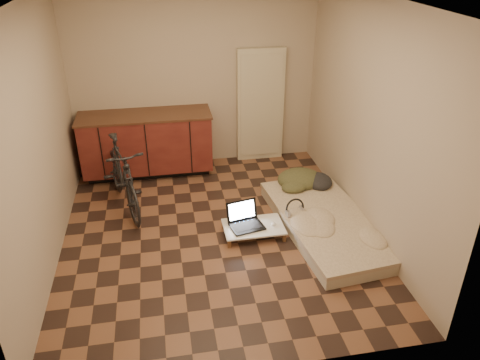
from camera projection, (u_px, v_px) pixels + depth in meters
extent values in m
cube|color=brown|center=(216.00, 232.00, 5.53)|extent=(3.50, 4.00, 0.00)
cube|color=#BBA890|center=(195.00, 78.00, 6.65)|extent=(3.50, 0.00, 2.60)
cube|color=#BBA890|center=(251.00, 239.00, 3.18)|extent=(3.50, 0.00, 2.60)
cube|color=#BBA890|center=(38.00, 142.00, 4.64)|extent=(0.00, 4.00, 2.60)
cube|color=#BBA890|center=(369.00, 119.00, 5.19)|extent=(0.00, 4.00, 2.60)
cube|color=black|center=(150.00, 169.00, 6.90)|extent=(1.70, 0.48, 0.10)
cube|color=#531A17|center=(147.00, 142.00, 6.65)|extent=(1.80, 0.60, 0.78)
cube|color=#4C2C1C|center=(144.00, 115.00, 6.46)|extent=(1.84, 0.62, 0.03)
cube|color=beige|center=(260.00, 105.00, 6.96)|extent=(0.70, 0.10, 1.70)
imported|color=black|center=(122.00, 172.00, 5.80)|extent=(0.85, 1.62, 1.01)
cube|color=beige|center=(326.00, 224.00, 5.56)|extent=(1.15, 2.09, 0.13)
cube|color=beige|center=(326.00, 218.00, 5.52)|extent=(1.18, 2.11, 0.05)
cube|color=brown|center=(229.00, 244.00, 5.25)|extent=(0.04, 0.04, 0.10)
cube|color=brown|center=(224.00, 225.00, 5.59)|extent=(0.04, 0.04, 0.10)
cube|color=brown|center=(284.00, 237.00, 5.35)|extent=(0.04, 0.04, 0.10)
cube|color=brown|center=(276.00, 219.00, 5.69)|extent=(0.04, 0.04, 0.10)
cube|color=white|center=(253.00, 227.00, 5.44)|extent=(0.70, 0.46, 0.02)
cube|color=black|center=(247.00, 227.00, 5.41)|extent=(0.42, 0.34, 0.02)
cube|color=black|center=(242.00, 210.00, 5.49)|extent=(0.38, 0.15, 0.24)
cube|color=white|center=(242.00, 210.00, 5.49)|extent=(0.32, 0.12, 0.19)
ellipsoid|color=white|center=(273.00, 224.00, 5.45)|extent=(0.08, 0.10, 0.03)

